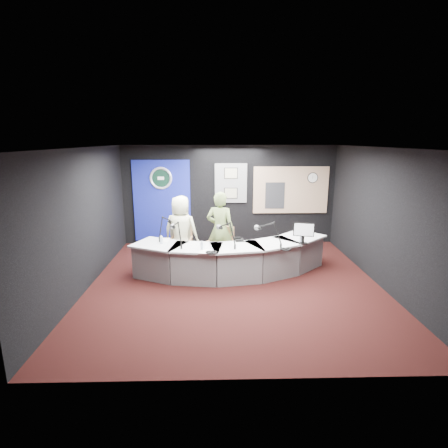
{
  "coord_description": "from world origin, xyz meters",
  "views": [
    {
      "loc": [
        -0.4,
        -6.82,
        2.96
      ],
      "look_at": [
        -0.2,
        0.8,
        1.1
      ],
      "focal_mm": 28.0,
      "sensor_mm": 36.0,
      "label": 1
    }
  ],
  "objects_px": {
    "broadcast_desk": "(231,258)",
    "person_man": "(181,231)",
    "armchair_right": "(220,248)",
    "person_woman": "(220,230)",
    "armchair_left": "(181,247)"
  },
  "relations": [
    {
      "from": "person_woman",
      "to": "armchair_left",
      "type": "bearing_deg",
      "value": 4.81
    },
    {
      "from": "armchair_left",
      "to": "person_man",
      "type": "distance_m",
      "value": 0.4
    },
    {
      "from": "person_man",
      "to": "person_woman",
      "type": "xyz_separation_m",
      "value": [
        0.93,
        -0.21,
        0.06
      ]
    },
    {
      "from": "broadcast_desk",
      "to": "person_woman",
      "type": "bearing_deg",
      "value": 116.28
    },
    {
      "from": "person_man",
      "to": "armchair_right",
      "type": "bearing_deg",
      "value": 179.36
    },
    {
      "from": "armchair_left",
      "to": "person_man",
      "type": "height_order",
      "value": "person_man"
    },
    {
      "from": "broadcast_desk",
      "to": "armchair_right",
      "type": "height_order",
      "value": "armchair_right"
    },
    {
      "from": "broadcast_desk",
      "to": "person_woman",
      "type": "height_order",
      "value": "person_woman"
    },
    {
      "from": "armchair_left",
      "to": "person_man",
      "type": "bearing_deg",
      "value": 0.0
    },
    {
      "from": "broadcast_desk",
      "to": "armchair_right",
      "type": "relative_size",
      "value": 4.91
    },
    {
      "from": "armchair_left",
      "to": "person_woman",
      "type": "height_order",
      "value": "person_woman"
    },
    {
      "from": "person_woman",
      "to": "broadcast_desk",
      "type": "bearing_deg",
      "value": 133.85
    },
    {
      "from": "armchair_right",
      "to": "person_woman",
      "type": "relative_size",
      "value": 0.51
    },
    {
      "from": "armchair_left",
      "to": "broadcast_desk",
      "type": "bearing_deg",
      "value": -27.09
    },
    {
      "from": "broadcast_desk",
      "to": "person_man",
      "type": "distance_m",
      "value": 1.43
    }
  ]
}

